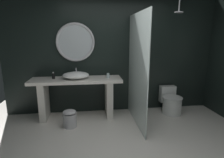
{
  "coord_description": "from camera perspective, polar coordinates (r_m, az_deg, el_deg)",
  "views": [
    {
      "loc": [
        -0.58,
        -2.35,
        1.74
      ],
      "look_at": [
        -0.15,
        0.97,
        0.96
      ],
      "focal_mm": 30.34,
      "sensor_mm": 36.0,
      "label": 1
    }
  ],
  "objects": [
    {
      "name": "waste_bin",
      "position": [
        3.82,
        -12.6,
        -11.5
      ],
      "size": [
        0.26,
        0.26,
        0.34
      ],
      "color": "#B7B7BC",
      "rests_on": "ground_plane"
    },
    {
      "name": "ground_plane",
      "position": [
        2.98,
        5.71,
        -22.69
      ],
      "size": [
        5.76,
        5.76,
        0.0
      ],
      "primitive_type": "plane",
      "color": "silver"
    },
    {
      "name": "round_wall_mirror",
      "position": [
        4.18,
        -10.98,
        10.82
      ],
      "size": [
        0.82,
        0.05,
        0.82
      ],
      "color": "#B7B7BC"
    },
    {
      "name": "tumbler_cup",
      "position": [
        3.98,
        -1.2,
        1.01
      ],
      "size": [
        0.06,
        0.06,
        0.1
      ],
      "primitive_type": "cylinder",
      "color": "silver",
      "rests_on": "vanity_counter"
    },
    {
      "name": "rain_shower_head",
      "position": [
        4.25,
        19.52,
        18.91
      ],
      "size": [
        0.18,
        0.18,
        0.32
      ],
      "color": "#B7B7BC"
    },
    {
      "name": "soap_dispenser",
      "position": [
        4.1,
        -17.25,
        0.93
      ],
      "size": [
        0.06,
        0.06,
        0.14
      ],
      "color": "black",
      "rests_on": "vanity_counter"
    },
    {
      "name": "back_wall_panel",
      "position": [
        4.31,
        0.45,
        7.22
      ],
      "size": [
        4.8,
        0.1,
        2.6
      ],
      "primitive_type": "cube",
      "color": "black",
      "rests_on": "ground_plane"
    },
    {
      "name": "shower_glass_panel",
      "position": [
        3.69,
        7.59,
        2.56
      ],
      "size": [
        0.02,
        1.4,
        2.15
      ],
      "primitive_type": "cube",
      "color": "silver",
      "rests_on": "ground_plane"
    },
    {
      "name": "vanity_counter",
      "position": [
        4.09,
        -10.58,
        -3.84
      ],
      "size": [
        1.89,
        0.55,
        0.86
      ],
      "color": "silver",
      "rests_on": "ground_plane"
    },
    {
      "name": "vessel_sink",
      "position": [
        4.0,
        -10.86,
        1.12
      ],
      "size": [
        0.55,
        0.45,
        0.19
      ],
      "color": "white",
      "rests_on": "vanity_counter"
    },
    {
      "name": "toilet",
      "position": [
        4.54,
        17.33,
        -6.72
      ],
      "size": [
        0.43,
        0.6,
        0.58
      ],
      "color": "white",
      "rests_on": "ground_plane"
    }
  ]
}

